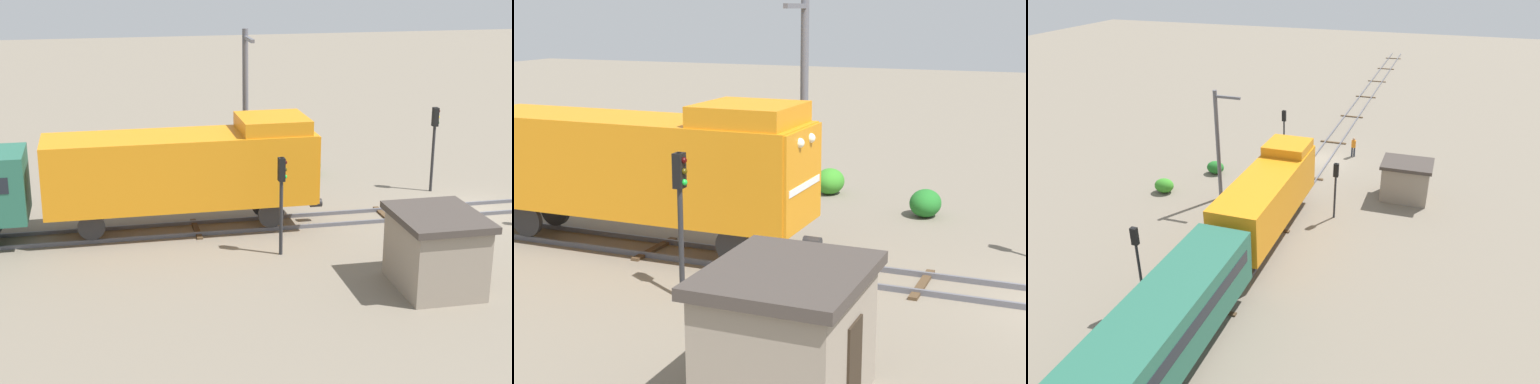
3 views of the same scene
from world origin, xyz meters
The scene contains 12 objects.
ground_plane centered at (0.00, 0.00, 0.00)m, with size 151.68×151.68×0.00m, color #756B5B.
railway_track centered at (0.00, 0.00, 0.07)m, with size 2.40×101.12×0.16m.
locomotive centered at (0.00, 13.02, 2.77)m, with size 2.90×11.60×4.60m.
passenger_car_leading centered at (0.00, 26.36, 2.52)m, with size 2.84×14.00×3.66m.
traffic_signal_near centered at (3.20, 0.63, 2.89)m, with size 0.32×0.34×4.15m.
traffic_signal_mid centered at (-3.40, 9.77, 2.71)m, with size 0.32×0.34×3.88m.
traffic_signal_far centered at (3.60, 21.62, 3.03)m, with size 0.32×0.34×4.37m.
worker_near_track centered at (-2.40, -1.45, 1.00)m, with size 0.38×0.38×1.70m.
catenary_mast centered at (4.94, 9.53, 4.18)m, with size 1.94×0.28×7.87m.
relay_hut centered at (-7.50, 5.24, 1.39)m, with size 3.50×2.90×2.74m.
bush_near centered at (7.29, 5.65, 0.50)m, with size 1.39×1.14×1.01m, color #216D26.
bush_mid centered at (9.36, 9.99, 0.52)m, with size 1.44×1.18×1.05m, color #368826.
Camera 3 is at (-9.59, 38.61, 16.10)m, focal length 35.00 mm.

